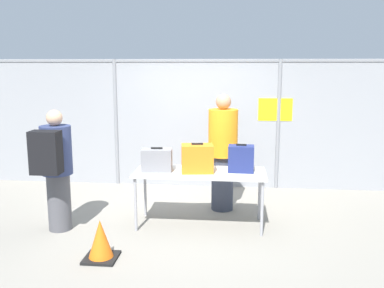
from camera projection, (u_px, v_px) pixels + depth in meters
name	position (u px, v px, depth m)	size (l,w,h in m)	color
ground_plane	(184.00, 220.00, 6.24)	(120.00, 120.00, 0.00)	gray
fence_section	(196.00, 121.00, 7.79)	(8.99, 0.07, 2.33)	gray
inspection_table	(200.00, 176.00, 5.92)	(1.81, 0.75, 0.78)	silver
suitcase_grey	(157.00, 160.00, 5.93)	(0.44, 0.29, 0.33)	slate
suitcase_orange	(197.00, 158.00, 5.86)	(0.47, 0.35, 0.41)	orange
suitcase_navy	(241.00, 159.00, 5.88)	(0.36, 0.24, 0.39)	navy
traveler_hooded	(55.00, 166.00, 5.67)	(0.41, 0.63, 1.65)	#4C4C51
security_worker_near	(223.00, 151.00, 6.54)	(0.45, 0.45, 1.80)	#383D4C
utility_trailer	(256.00, 147.00, 9.47)	(3.35, 2.03, 0.77)	white
traffic_cone	(101.00, 241.00, 4.95)	(0.38, 0.38, 0.48)	black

